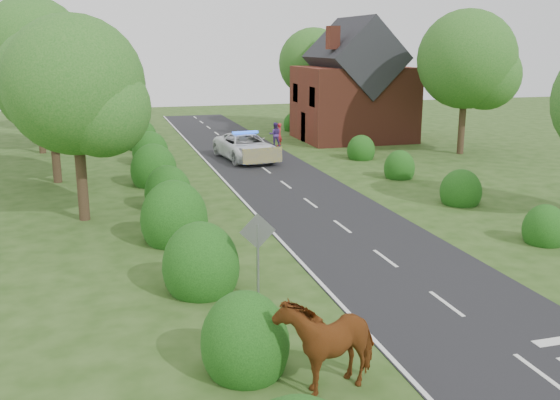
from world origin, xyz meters
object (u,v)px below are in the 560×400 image
object	(u,v)px
pedestrian_red	(279,135)
road_sign	(258,243)
pedestrian_purple	(275,134)
police_van	(246,147)
cow	(327,346)

from	to	relation	value
pedestrian_red	road_sign	bearing A→B (deg)	28.60
road_sign	pedestrian_purple	world-z (taller)	road_sign
road_sign	pedestrian_red	distance (m)	27.85
police_van	road_sign	bearing A→B (deg)	-108.66
pedestrian_red	cow	bearing A→B (deg)	31.67
road_sign	pedestrian_purple	size ratio (longest dim) A/B	1.46
pedestrian_red	police_van	bearing A→B (deg)	9.20
road_sign	pedestrian_red	world-z (taller)	road_sign
pedestrian_red	pedestrian_purple	distance (m)	0.43
road_sign	cow	xyz separation A→B (m)	(0.28, -5.02, -0.78)
road_sign	cow	size ratio (longest dim) A/B	1.03
cow	pedestrian_red	distance (m)	32.60
police_van	pedestrian_purple	distance (m)	5.62
cow	pedestrian_purple	bearing A→B (deg)	147.63
pedestrian_red	pedestrian_purple	bearing A→B (deg)	-10.41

